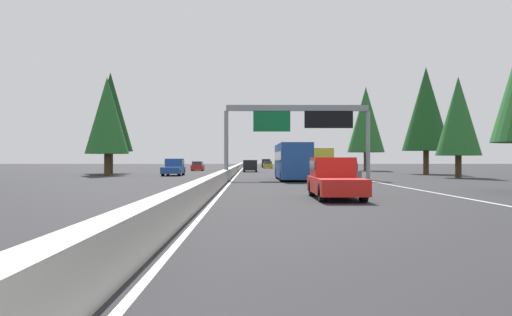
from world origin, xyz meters
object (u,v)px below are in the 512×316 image
(bus_near_right, at_px, (292,160))
(conifer_right_far, at_px, (366,120))
(pickup_distant_a, at_px, (266,163))
(sign_gantry_overhead, at_px, (299,120))
(sedan_far_center, at_px, (268,165))
(pickup_near_center, at_px, (335,178))
(minivan_mid_center, at_px, (250,165))
(conifer_left_near, at_px, (107,116))
(oncoming_near, at_px, (174,167))
(conifer_right_near, at_px, (458,116))
(conifer_left_mid, at_px, (110,112))
(box_truck_far_left, at_px, (318,161))
(sedan_distant_b, at_px, (250,164))
(conifer_right_mid, at_px, (426,109))
(sedan_mid_left, at_px, (345,173))
(oncoming_far, at_px, (198,166))

(bus_near_right, xyz_separation_m, conifer_right_far, (38.45, -14.53, 6.30))
(pickup_distant_a, bearing_deg, sign_gantry_overhead, -179.50)
(sedan_far_center, height_order, conifer_right_far, conifer_right_far)
(pickup_near_center, xyz_separation_m, sedan_far_center, (85.70, 0.28, -0.23))
(minivan_mid_center, xyz_separation_m, conifer_left_near, (-17.92, 15.91, 5.70))
(oncoming_near, bearing_deg, minivan_mid_center, 155.41)
(conifer_right_near, distance_m, conifer_left_mid, 41.13)
(box_truck_far_left, relative_size, conifer_left_mid, 0.67)
(box_truck_far_left, distance_m, sedan_distant_b, 72.06)
(conifer_right_mid, bearing_deg, conifer_left_near, 97.25)
(bus_near_right, xyz_separation_m, conifer_right_near, (5.04, -16.43, 4.22))
(conifer_right_mid, relative_size, conifer_left_near, 1.18)
(oncoming_near, bearing_deg, box_truck_far_left, 89.44)
(pickup_distant_a, relative_size, conifer_right_far, 0.42)
(conifer_left_near, bearing_deg, sedan_mid_left, -128.91)
(sedan_distant_b, distance_m, oncoming_far, 46.17)
(box_truck_far_left, height_order, oncoming_near, box_truck_far_left)
(box_truck_far_left, height_order, conifer_right_near, conifer_right_near)
(sign_gantry_overhead, bearing_deg, pickup_near_center, 178.93)
(pickup_near_center, bearing_deg, sedan_distant_b, 2.01)
(box_truck_far_left, relative_size, conifer_left_near, 0.78)
(bus_near_right, relative_size, oncoming_far, 2.61)
(sedan_distant_b, height_order, bus_near_right, bus_near_right)
(oncoming_near, height_order, conifer_right_near, conifer_right_near)
(minivan_mid_center, bearing_deg, sedan_distant_b, -0.07)
(box_truck_far_left, xyz_separation_m, conifer_left_mid, (8.66, 25.01, 6.12))
(conifer_left_mid, bearing_deg, conifer_right_far, -64.66)
(sign_gantry_overhead, height_order, pickup_near_center, sign_gantry_overhead)
(box_truck_far_left, distance_m, pickup_distant_a, 63.15)
(conifer_right_near, bearing_deg, sedan_mid_left, 128.88)
(sedan_mid_left, bearing_deg, conifer_left_near, 51.09)
(minivan_mid_center, distance_m, conifer_right_near, 33.53)
(conifer_right_near, xyz_separation_m, conifer_left_near, (8.46, 35.98, 0.71))
(pickup_distant_a, bearing_deg, sedan_far_center, 179.79)
(bus_near_right, xyz_separation_m, pickup_distant_a, (75.90, 0.04, -0.80))
(pickup_near_center, relative_size, oncoming_far, 1.27)
(conifer_right_near, bearing_deg, conifer_right_mid, -4.77)
(minivan_mid_center, bearing_deg, sign_gantry_overhead, -172.31)
(box_truck_far_left, distance_m, bus_near_right, 13.42)
(bus_near_right, distance_m, pickup_distant_a, 75.91)
(conifer_right_near, distance_m, conifer_left_near, 36.96)
(pickup_near_center, bearing_deg, sedan_far_center, 0.19)
(oncoming_near, height_order, conifer_right_mid, conifer_right_mid)
(sedan_mid_left, xyz_separation_m, conifer_right_mid, (23.46, -13.85, 7.17))
(box_truck_far_left, distance_m, minivan_mid_center, 20.01)
(minivan_mid_center, distance_m, oncoming_far, 11.32)
(oncoming_far, xyz_separation_m, conifer_left_mid, (-17.61, 9.28, 7.05))
(sedan_mid_left, bearing_deg, pickup_distant_a, 2.62)
(sign_gantry_overhead, bearing_deg, sedan_distant_b, 2.84)
(conifer_right_near, bearing_deg, oncoming_near, 74.34)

